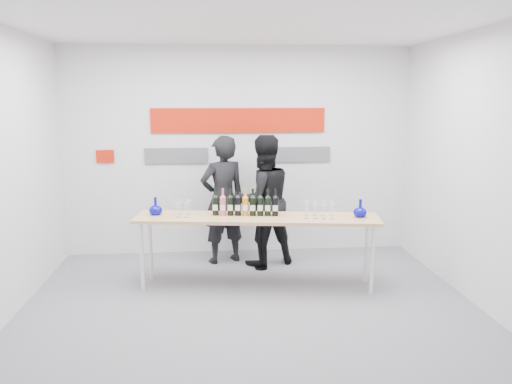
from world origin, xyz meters
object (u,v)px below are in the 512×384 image
presenter_right (263,201)px  mic_stand (261,237)px  presenter_left (223,200)px  tasting_table (257,222)px

presenter_right → mic_stand: 0.50m
presenter_left → presenter_right: (0.54, -0.13, 0.01)m
presenter_left → mic_stand: presenter_left is taller
mic_stand → presenter_right: bearing=60.2°
presenter_left → tasting_table: bearing=89.9°
presenter_left → mic_stand: size_ratio=1.22×
presenter_right → mic_stand: bearing=60.5°
tasting_table → mic_stand: mic_stand is taller
tasting_table → presenter_left: size_ratio=1.67×
tasting_table → presenter_right: size_ratio=1.66×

